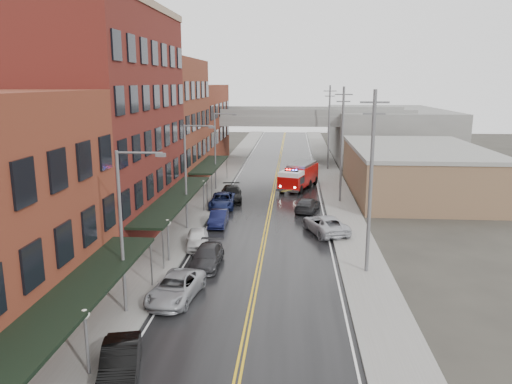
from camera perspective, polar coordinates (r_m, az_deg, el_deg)
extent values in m
cube|color=black|center=(48.38, 1.54, -2.42)|extent=(11.00, 160.00, 0.02)
cube|color=slate|center=(49.24, -6.98, -2.16)|extent=(3.00, 160.00, 0.15)
cube|color=slate|center=(48.57, 10.18, -2.47)|extent=(3.00, 160.00, 0.15)
cube|color=gray|center=(48.95, -5.08, -2.21)|extent=(0.30, 160.00, 0.15)
cube|color=gray|center=(48.43, 8.24, -2.45)|extent=(0.30, 160.00, 0.15)
cube|color=#531B16|center=(42.78, -17.12, 7.32)|extent=(9.00, 20.00, 18.00)
cube|color=brown|center=(59.48, -10.91, 7.48)|extent=(9.00, 15.00, 15.00)
cube|color=brown|center=(76.58, -7.45, 7.54)|extent=(9.00, 20.00, 12.00)
cube|color=brown|center=(59.19, 17.73, 2.21)|extent=(14.00, 22.00, 5.00)
cube|color=slate|center=(88.53, 14.68, 6.59)|extent=(18.00, 30.00, 8.00)
cube|color=black|center=(24.75, -19.57, -10.69)|extent=(2.60, 16.00, 0.18)
cylinder|color=slate|center=(31.53, -11.88, -8.09)|extent=(0.10, 0.10, 3.00)
cube|color=black|center=(41.96, -9.20, -0.69)|extent=(2.60, 18.00, 0.18)
cylinder|color=slate|center=(34.07, -10.58, -6.47)|extent=(0.10, 0.10, 3.00)
cylinder|color=slate|center=(50.27, -5.61, -0.16)|extent=(0.10, 0.10, 3.00)
cube|color=black|center=(58.79, -5.26, 3.18)|extent=(2.60, 13.00, 0.18)
cylinder|color=slate|center=(52.96, -5.09, 0.50)|extent=(0.10, 0.10, 3.00)
cylinder|color=slate|center=(64.81, -3.34, 2.73)|extent=(0.10, 0.10, 3.00)
cylinder|color=#59595B|center=(23.37, -18.74, -16.41)|extent=(0.14, 0.14, 2.80)
sphere|color=silver|center=(22.70, -19.01, -13.08)|extent=(0.44, 0.44, 0.44)
cylinder|color=#59595B|center=(35.58, -9.99, -5.79)|extent=(0.14, 0.14, 2.80)
sphere|color=silver|center=(35.14, -10.08, -3.47)|extent=(0.44, 0.44, 0.44)
cylinder|color=#59595B|center=(48.76, -5.98, -0.68)|extent=(0.14, 0.14, 2.80)
sphere|color=silver|center=(48.44, -6.02, 1.05)|extent=(0.44, 0.44, 0.44)
cylinder|color=#59595B|center=(27.48, -15.13, -4.75)|extent=(0.18, 0.18, 9.00)
cylinder|color=#59595B|center=(26.16, -13.19, 4.39)|extent=(2.40, 0.12, 0.12)
cube|color=#59595B|center=(25.86, -10.84, 4.18)|extent=(0.50, 0.22, 0.18)
cylinder|color=#59595B|center=(42.44, -8.04, 1.57)|extent=(0.18, 0.18, 9.00)
cylinder|color=#59595B|center=(41.60, -6.60, 7.51)|extent=(2.40, 0.12, 0.12)
cube|color=#59595B|center=(41.42, -5.09, 7.39)|extent=(0.50, 0.22, 0.18)
cylinder|color=#59595B|center=(57.97, -4.69, 4.56)|extent=(0.18, 0.18, 9.00)
cylinder|color=#59595B|center=(57.35, -3.57, 8.91)|extent=(2.40, 0.12, 0.12)
cube|color=#59595B|center=(57.22, -2.46, 8.81)|extent=(0.50, 0.22, 0.18)
cylinder|color=#59595B|center=(32.73, 12.97, 0.81)|extent=(0.24, 0.24, 12.00)
cube|color=#59595B|center=(32.11, 13.42, 9.94)|extent=(1.80, 0.12, 0.12)
cube|color=#59595B|center=(32.15, 13.36, 8.69)|extent=(1.40, 0.12, 0.12)
cylinder|color=#59595B|center=(52.34, 9.79, 5.22)|extent=(0.24, 0.24, 12.00)
cube|color=#59595B|center=(51.96, 10.00, 10.92)|extent=(1.80, 0.12, 0.12)
cube|color=#59595B|center=(51.98, 9.97, 10.15)|extent=(1.40, 0.12, 0.12)
cylinder|color=#59595B|center=(72.16, 8.33, 7.22)|extent=(0.24, 0.24, 12.00)
cube|color=#59595B|center=(71.89, 8.46, 11.35)|extent=(1.80, 0.12, 0.12)
cube|color=#59595B|center=(71.90, 8.45, 10.79)|extent=(1.40, 0.12, 0.12)
cube|color=slate|center=(78.94, 2.73, 8.32)|extent=(40.00, 10.00, 1.50)
cube|color=slate|center=(80.37, -5.20, 5.67)|extent=(1.60, 8.00, 6.00)
cube|color=slate|center=(79.75, 10.67, 5.45)|extent=(1.60, 8.00, 6.00)
cube|color=#980707|center=(60.60, 5.27, 2.07)|extent=(4.15, 6.03, 2.11)
cube|color=#980707|center=(57.01, 4.05, 1.12)|extent=(3.21, 3.28, 1.50)
cube|color=silver|center=(56.82, 4.07, 2.12)|extent=(3.03, 3.04, 0.50)
cube|color=black|center=(57.14, 4.12, 1.46)|extent=(2.91, 2.33, 0.80)
cube|color=slate|center=(60.40, 5.29, 3.19)|extent=(3.78, 5.57, 0.30)
cube|color=black|center=(56.76, 4.07, 2.44)|extent=(1.61, 0.78, 0.14)
sphere|color=#FF0C0C|center=(56.93, 3.55, 2.56)|extent=(0.20, 0.20, 0.20)
sphere|color=#1933FF|center=(56.58, 4.60, 2.49)|extent=(0.20, 0.20, 0.20)
cylinder|color=black|center=(57.43, 2.97, 0.46)|extent=(1.06, 0.65, 1.00)
cylinder|color=black|center=(56.73, 5.06, 0.27)|extent=(1.06, 0.65, 1.00)
cylinder|color=black|center=(60.67, 4.11, 1.09)|extent=(1.06, 0.65, 1.00)
cylinder|color=black|center=(60.01, 6.10, 0.92)|extent=(1.06, 0.65, 1.00)
cylinder|color=black|center=(63.01, 4.86, 1.50)|extent=(1.06, 0.65, 1.00)
cylinder|color=black|center=(62.37, 6.78, 1.35)|extent=(1.06, 0.65, 1.00)
imported|color=black|center=(23.23, -15.26, -18.27)|extent=(2.53, 4.63, 1.45)
imported|color=#96989E|center=(29.93, -9.17, -10.74)|extent=(2.99, 5.40, 1.43)
imported|color=#29292C|center=(34.76, -5.64, -7.34)|extent=(2.01, 4.77, 1.38)
imported|color=white|center=(38.60, -6.71, -5.32)|extent=(2.30, 4.32, 1.40)
imported|color=#0E1133|center=(44.17, -4.31, -3.00)|extent=(1.55, 4.17, 1.36)
imported|color=#111942|center=(50.43, -3.84, -0.98)|extent=(2.57, 5.34, 1.47)
imported|color=black|center=(53.21, -2.84, -0.19)|extent=(2.87, 5.66, 1.57)
imported|color=#ACAEB5|center=(42.24, 7.93, -3.68)|extent=(4.22, 6.11, 1.55)
imported|color=#28282A|center=(49.17, 5.90, -1.44)|extent=(2.93, 4.93, 1.34)
imported|color=silver|center=(63.64, 5.58, 1.75)|extent=(2.74, 4.21, 1.33)
imported|color=black|center=(69.44, 5.43, 2.73)|extent=(1.88, 4.72, 1.53)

